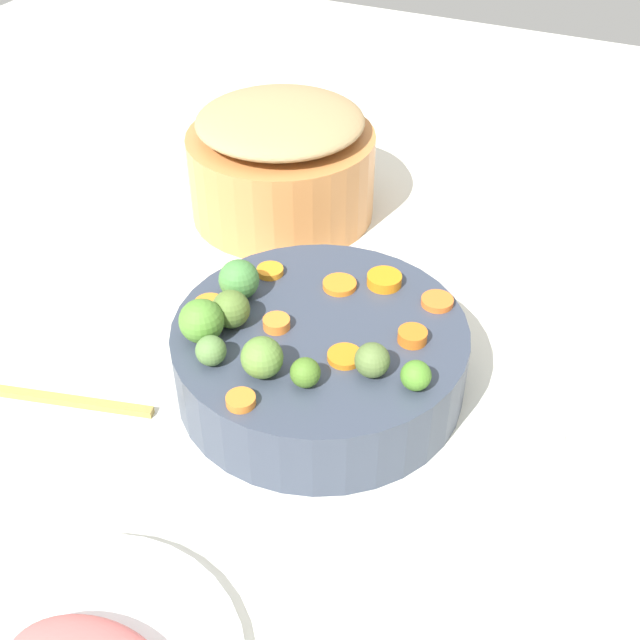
% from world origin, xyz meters
% --- Properties ---
extents(tabletop, '(2.40, 2.40, 0.02)m').
position_xyz_m(tabletop, '(0.00, 0.00, 0.01)').
color(tabletop, silver).
rests_on(tabletop, ground).
extents(serving_bowl_carrots, '(0.30, 0.30, 0.08)m').
position_xyz_m(serving_bowl_carrots, '(0.02, -0.04, 0.06)').
color(serving_bowl_carrots, '#363F50').
rests_on(serving_bowl_carrots, tabletop).
extents(metal_pot, '(0.25, 0.25, 0.12)m').
position_xyz_m(metal_pot, '(0.21, -0.33, 0.08)').
color(metal_pot, '#C77F43').
rests_on(metal_pot, tabletop).
extents(stuffing_mound, '(0.22, 0.22, 0.04)m').
position_xyz_m(stuffing_mound, '(0.21, -0.33, 0.16)').
color(stuffing_mound, tan).
rests_on(stuffing_mound, metal_pot).
extents(carrot_slice_0, '(0.04, 0.04, 0.01)m').
position_xyz_m(carrot_slice_0, '(-0.02, -0.01, 0.10)').
color(carrot_slice_0, orange).
rests_on(carrot_slice_0, serving_bowl_carrots).
extents(carrot_slice_1, '(0.03, 0.03, 0.01)m').
position_xyz_m(carrot_slice_1, '(0.14, -0.02, 0.10)').
color(carrot_slice_1, orange).
rests_on(carrot_slice_1, serving_bowl_carrots).
extents(carrot_slice_2, '(0.04, 0.04, 0.01)m').
position_xyz_m(carrot_slice_2, '(-0.01, -0.13, 0.10)').
color(carrot_slice_2, orange).
rests_on(carrot_slice_2, serving_bowl_carrots).
extents(carrot_slice_3, '(0.04, 0.04, 0.01)m').
position_xyz_m(carrot_slice_3, '(0.06, -0.02, 0.10)').
color(carrot_slice_3, orange).
rests_on(carrot_slice_3, serving_bowl_carrots).
extents(carrot_slice_4, '(0.05, 0.05, 0.01)m').
position_xyz_m(carrot_slice_4, '(0.03, -0.11, 0.10)').
color(carrot_slice_4, orange).
rests_on(carrot_slice_4, serving_bowl_carrots).
extents(carrot_slice_5, '(0.04, 0.04, 0.01)m').
position_xyz_m(carrot_slice_5, '(0.04, 0.09, 0.10)').
color(carrot_slice_5, orange).
rests_on(carrot_slice_5, serving_bowl_carrots).
extents(carrot_slice_6, '(0.04, 0.04, 0.01)m').
position_xyz_m(carrot_slice_6, '(0.11, -0.10, 0.10)').
color(carrot_slice_6, orange).
rests_on(carrot_slice_6, serving_bowl_carrots).
extents(carrot_slice_7, '(0.05, 0.05, 0.01)m').
position_xyz_m(carrot_slice_7, '(-0.07, -0.13, 0.10)').
color(carrot_slice_7, orange).
rests_on(carrot_slice_7, serving_bowl_carrots).
extents(carrot_slice_8, '(0.03, 0.03, 0.01)m').
position_xyz_m(carrot_slice_8, '(-0.07, -0.06, 0.10)').
color(carrot_slice_8, orange).
rests_on(carrot_slice_8, serving_bowl_carrots).
extents(brussels_sprout_0, '(0.03, 0.03, 0.03)m').
position_xyz_m(brussels_sprout_0, '(0.09, 0.05, 0.11)').
color(brussels_sprout_0, '#567E3E').
rests_on(brussels_sprout_0, serving_bowl_carrots).
extents(brussels_sprout_1, '(0.03, 0.03, 0.03)m').
position_xyz_m(brussels_sprout_1, '(-0.00, 0.04, 0.11)').
color(brussels_sprout_1, '#4A7525').
rests_on(brussels_sprout_1, serving_bowl_carrots).
extents(brussels_sprout_2, '(0.04, 0.04, 0.04)m').
position_xyz_m(brussels_sprout_2, '(0.04, 0.04, 0.12)').
color(brussels_sprout_2, '#5D8537').
rests_on(brussels_sprout_2, serving_bowl_carrots).
extents(brussels_sprout_3, '(0.04, 0.04, 0.04)m').
position_xyz_m(brussels_sprout_3, '(0.10, -0.01, 0.12)').
color(brussels_sprout_3, '#567530').
rests_on(brussels_sprout_3, serving_bowl_carrots).
extents(brussels_sprout_4, '(0.03, 0.03, 0.03)m').
position_xyz_m(brussels_sprout_4, '(-0.09, 0.00, 0.11)').
color(brussels_sprout_4, '#4D8629').
rests_on(brussels_sprout_4, serving_bowl_carrots).
extents(brussels_sprout_5, '(0.04, 0.04, 0.04)m').
position_xyz_m(brussels_sprout_5, '(0.12, 0.02, 0.12)').
color(brussels_sprout_5, '#518930').
rests_on(brussels_sprout_5, serving_bowl_carrots).
extents(brussels_sprout_6, '(0.03, 0.03, 0.03)m').
position_xyz_m(brussels_sprout_6, '(-0.05, 0.00, 0.11)').
color(brussels_sprout_6, '#577237').
rests_on(brussels_sprout_6, serving_bowl_carrots).
extents(brussels_sprout_7, '(0.04, 0.04, 0.04)m').
position_xyz_m(brussels_sprout_7, '(0.12, -0.05, 0.12)').
color(brussels_sprout_7, '#45823D').
rests_on(brussels_sprout_7, serving_bowl_carrots).
extents(dish_towel, '(0.20, 0.18, 0.01)m').
position_xyz_m(dish_towel, '(-0.13, -0.55, 0.02)').
color(dish_towel, '#A4A4C4').
rests_on(dish_towel, tabletop).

